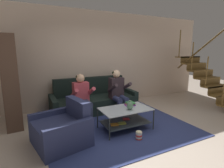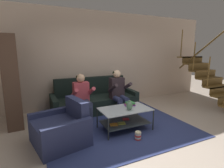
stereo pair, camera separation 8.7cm
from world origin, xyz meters
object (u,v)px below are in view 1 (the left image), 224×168
Objects in this scene: coffee_table at (125,115)px; vase at (130,105)px; popcorn_tub at (139,135)px; bookshelf at (10,95)px; person_seated_left at (82,96)px; person_seated_right at (118,91)px; couch at (94,101)px; armchair at (62,130)px; book_stack at (130,104)px.

vase is (0.05, -0.11, 0.25)m from coffee_table.
coffee_table is at bearing 91.35° from popcorn_tub.
person_seated_left is at bearing -14.26° from bookshelf.
bookshelf is 11.47× the size of popcorn_tub.
popcorn_tub is at bearing -101.82° from person_seated_right.
couch is 1.16× the size of bookshelf.
vase is at bearing -4.22° from armchair.
book_stack is at bearing 5.58° from armchair.
person_seated_left is at bearing 127.22° from coffee_table.
vase is 1.44m from armchair.
person_seated_right is 1.06m from vase.
coffee_table is (-0.31, -0.91, -0.33)m from person_seated_right.
person_seated_left is at bearing 126.03° from vase.
bookshelf is (-2.55, 0.39, 0.08)m from person_seated_right.
person_seated_left is 1.19m from book_stack.
person_seated_right is at bearing -8.67° from bookshelf.
coffee_table is 5.35× the size of vase.
bookshelf is at bearing -175.35° from couch.
person_seated_left is 0.56× the size of bookshelf.
armchair reaches higher than coffee_table.
book_stack is 0.13× the size of bookshelf.
book_stack is at bearing -72.88° from couch.
vase reaches higher than coffee_table.
armchair reaches higher than popcorn_tub.
book_stack is at bearing 72.90° from popcorn_tub.
book_stack is at bearing -97.02° from person_seated_right.
person_seated_left reaches higher than armchair.
bookshelf is (-1.55, 0.39, 0.11)m from person_seated_left.
coffee_table is 0.53× the size of bookshelf.
coffee_table is 0.33m from book_stack.
book_stack is (-0.09, -0.77, -0.14)m from person_seated_right.
person_seated_left is 5.65× the size of vase.
person_seated_right is 1.02m from coffee_table.
coffee_table is 1.36m from armchair.
couch is at bearing 51.59° from armchair.
couch is 2.18× the size of coffee_table.
popcorn_tub is (2.25, -1.82, -0.65)m from bookshelf.
couch reaches higher than coffee_table.
bookshelf reaches higher than coffee_table.
person_seated_right is (1.00, 0.00, 0.02)m from person_seated_left.
book_stack is 0.23× the size of armchair.
person_seated_left is 1.60m from bookshelf.
coffee_table is at bearing -52.78° from person_seated_left.
book_stack is 1.60m from armchair.
bookshelf is at bearing 165.74° from person_seated_left.
bookshelf is 1.87× the size of armchair.
vase is at bearing -122.89° from book_stack.
couch is 1.40m from book_stack.
bookshelf reaches higher than book_stack.
person_seated_left is 0.96× the size of person_seated_right.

